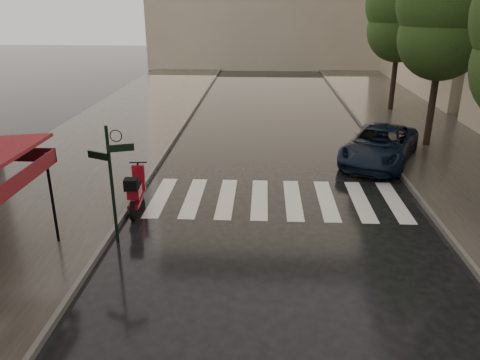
{
  "coord_description": "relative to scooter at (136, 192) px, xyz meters",
  "views": [
    {
      "loc": [
        2.52,
        -7.6,
        5.85
      ],
      "look_at": [
        1.93,
        3.99,
        1.4
      ],
      "focal_mm": 35.0,
      "sensor_mm": 36.0,
      "label": 1
    }
  ],
  "objects": [
    {
      "name": "signpost",
      "position": [
        -0.0,
        -1.95,
        1.23
      ],
      "size": [
        1.17,
        0.29,
        3.1
      ],
      "color": "black",
      "rests_on": "ground"
    },
    {
      "name": "curb_near",
      "position": [
        -0.26,
        7.05,
        -0.52
      ],
      "size": [
        0.12,
        60.0,
        0.16
      ],
      "primitive_type": "cube",
      "color": "#595651",
      "rests_on": "ground"
    },
    {
      "name": "crosswalk",
      "position": [
        4.17,
        1.05,
        -0.59
      ],
      "size": [
        7.85,
        3.2,
        0.01
      ],
      "color": "silver",
      "rests_on": "ground"
    },
    {
      "name": "parked_car",
      "position": [
        8.19,
        4.92,
        0.09
      ],
      "size": [
        4.12,
        5.42,
        1.37
      ],
      "primitive_type": "imported",
      "rotation": [
        0.0,
        0.0,
        -0.43
      ],
      "color": "black",
      "rests_on": "ground"
    },
    {
      "name": "sidewalk_near",
      "position": [
        -3.31,
        7.05,
        -0.54
      ],
      "size": [
        6.0,
        60.0,
        0.12
      ],
      "primitive_type": "cube",
      "color": "#38332D",
      "rests_on": "ground"
    },
    {
      "name": "curb_far",
      "position": [
        8.64,
        7.05,
        -0.52
      ],
      "size": [
        0.12,
        60.0,
        0.16
      ],
      "primitive_type": "cube",
      "color": "#595651",
      "rests_on": "ground"
    },
    {
      "name": "scooter",
      "position": [
        0.0,
        0.0,
        0.0
      ],
      "size": [
        0.58,
        1.96,
        1.29
      ],
      "rotation": [
        0.0,
        0.0,
        0.09
      ],
      "color": "black",
      "rests_on": "ground"
    },
    {
      "name": "tree_far",
      "position": [
        10.89,
        14.05,
        4.86
      ],
      "size": [
        3.8,
        3.8,
        8.16
      ],
      "color": "black",
      "rests_on": "sidewalk_far"
    },
    {
      "name": "tree_mid",
      "position": [
        10.69,
        7.05,
        5.0
      ],
      "size": [
        3.8,
        3.8,
        8.34
      ],
      "color": "black",
      "rests_on": "sidewalk_far"
    },
    {
      "name": "sidewalk_far",
      "position": [
        11.44,
        7.05,
        -0.54
      ],
      "size": [
        5.5,
        60.0,
        0.12
      ],
      "primitive_type": "cube",
      "color": "#38332D",
      "rests_on": "ground"
    },
    {
      "name": "ground",
      "position": [
        1.19,
        -4.95,
        -0.6
      ],
      "size": [
        120.0,
        120.0,
        0.0
      ],
      "primitive_type": "plane",
      "color": "black",
      "rests_on": "ground"
    }
  ]
}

